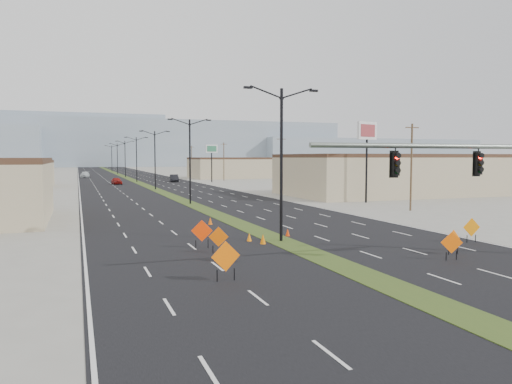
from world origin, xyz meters
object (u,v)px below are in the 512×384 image
object	(u,v)px
construction_sign_1	(219,238)
streetlight_3	(137,158)
construction_sign_2	(202,232)
construction_sign_5	(472,228)
car_left	(117,181)
cone_1	(263,239)
pole_sign_east_near	(367,137)
streetlight_5	(117,158)
streetlight_6	(112,158)
construction_sign_4	(453,240)
streetlight_4	(125,158)
cone_2	(288,232)
car_mid	(174,178)
streetlight_1	(190,158)
streetlight_2	(155,158)
construction_sign_3	(452,244)
streetlight_0	(281,159)
pole_sign_east_far	(212,152)
signal_mast	(506,172)
cone_3	(210,221)
car_far	(85,175)
cone_0	(249,237)
construction_sign_0	(226,258)

from	to	relation	value
construction_sign_1	streetlight_3	bearing A→B (deg)	108.00
construction_sign_2	construction_sign_5	distance (m)	17.46
car_left	cone_1	bearing A→B (deg)	-94.50
construction_sign_5	pole_sign_east_near	size ratio (longest dim) A/B	0.16
streetlight_5	cone_1	xyz separation A→B (m)	(-1.50, -140.59, -5.09)
streetlight_6	pole_sign_east_near	bearing A→B (deg)	-81.92
car_left	construction_sign_4	distance (m)	83.59
construction_sign_5	streetlight_4	bearing A→B (deg)	104.47
construction_sign_1	cone_2	distance (m)	7.63
car_left	car_mid	world-z (taller)	car_mid
streetlight_1	streetlight_4	world-z (taller)	same
streetlight_2	construction_sign_3	distance (m)	65.20
streetlight_0	pole_sign_east_far	world-z (taller)	streetlight_0
signal_mast	construction_sign_4	bearing A→B (deg)	112.35
car_left	cone_3	size ratio (longest dim) A/B	6.54
streetlight_4	car_far	xyz separation A→B (m)	(-10.56, 1.94, -4.63)
streetlight_3	cone_3	bearing A→B (deg)	-91.82
car_left	pole_sign_east_far	size ratio (longest dim) A/B	0.50
streetlight_1	construction_sign_3	size ratio (longest dim) A/B	6.41
signal_mast	streetlight_6	world-z (taller)	streetlight_6
streetlight_4	cone_2	size ratio (longest dim) A/B	18.63
streetlight_6	construction_sign_4	xyz separation A→B (m)	(7.52, -175.47, -4.59)
cone_0	pole_sign_east_far	size ratio (longest dim) A/B	0.07
signal_mast	construction_sign_5	size ratio (longest dim) A/B	10.14
car_mid	construction_sign_0	distance (m)	92.19
construction_sign_4	cone_1	xyz separation A→B (m)	(-9.02, 6.88, -0.51)
cone_0	construction_sign_0	bearing A→B (deg)	-114.64
streetlight_2	streetlight_6	distance (m)	112.00
streetlight_1	streetlight_3	world-z (taller)	same
cone_0	cone_1	distance (m)	1.39
cone_0	cone_3	distance (m)	8.78
streetlight_0	construction_sign_4	world-z (taller)	streetlight_0
streetlight_0	car_left	size ratio (longest dim) A/B	2.42
streetlight_4	pole_sign_east_near	world-z (taller)	streetlight_4
car_left	construction_sign_5	bearing A→B (deg)	-85.46
construction_sign_1	pole_sign_east_far	bearing A→B (deg)	96.87
signal_mast	car_far	world-z (taller)	signal_mast
construction_sign_3	pole_sign_east_far	distance (m)	86.91
streetlight_1	construction_sign_4	world-z (taller)	streetlight_1
streetlight_4	construction_sign_4	xyz separation A→B (m)	(7.52, -119.47, -4.59)
construction_sign_0	cone_1	size ratio (longest dim) A/B	2.79
construction_sign_0	cone_0	bearing A→B (deg)	60.44
streetlight_1	construction_sign_2	bearing A→B (deg)	-100.89
streetlight_2	construction_sign_3	bearing A→B (deg)	-84.46
car_mid	pole_sign_east_near	bearing A→B (deg)	-72.70
streetlight_6	construction_sign_3	world-z (taller)	streetlight_6
streetlight_0	construction_sign_3	bearing A→B (deg)	-54.29
signal_mast	cone_1	distance (m)	14.48
car_far	construction_sign_5	bearing A→B (deg)	-73.93
cone_0	cone_2	xyz separation A→B (m)	(3.23, 1.09, -0.01)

